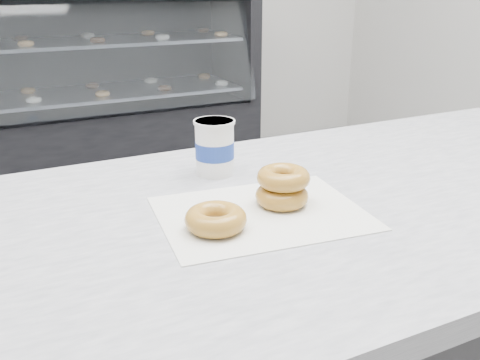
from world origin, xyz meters
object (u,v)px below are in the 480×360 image
object	(u,v)px
display_case	(66,109)
donut_stack	(283,187)
coffee_cup	(215,147)
donut_single	(216,219)

from	to	relation	value
display_case	donut_stack	size ratio (longest dim) A/B	24.44
display_case	donut_stack	world-z (taller)	display_case
display_case	donut_stack	distance (m)	2.76
coffee_cup	display_case	bearing A→B (deg)	68.79
display_case	donut_single	size ratio (longest dim) A/B	24.30
donut_single	donut_stack	world-z (taller)	donut_stack
donut_single	donut_stack	size ratio (longest dim) A/B	1.01
donut_single	donut_stack	bearing A→B (deg)	15.57
donut_stack	coffee_cup	xyz separation A→B (m)	(-0.04, 0.20, 0.02)
display_case	donut_single	distance (m)	2.80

